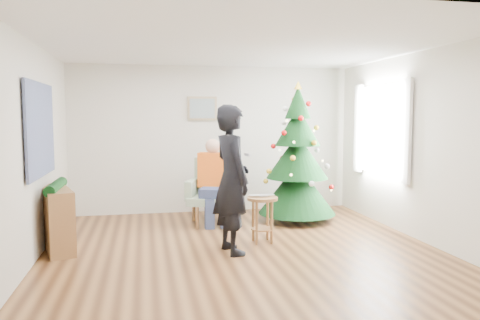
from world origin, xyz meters
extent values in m
plane|color=brown|center=(0.00, 0.00, 0.00)|extent=(5.00, 5.00, 0.00)
plane|color=white|center=(0.00, 0.00, 2.60)|extent=(5.00, 5.00, 0.00)
plane|color=silver|center=(0.00, 2.50, 1.30)|extent=(5.00, 0.00, 5.00)
plane|color=silver|center=(0.00, -2.50, 1.30)|extent=(5.00, 0.00, 5.00)
plane|color=silver|center=(-2.50, 0.00, 1.30)|extent=(0.00, 5.00, 5.00)
plane|color=silver|center=(2.50, 0.00, 1.30)|extent=(0.00, 5.00, 5.00)
cube|color=white|center=(2.47, 1.00, 1.50)|extent=(0.04, 1.30, 1.40)
cube|color=white|center=(2.44, 0.25, 1.50)|extent=(0.05, 0.25, 1.50)
cube|color=white|center=(2.44, 1.75, 1.50)|extent=(0.05, 0.25, 1.50)
cylinder|color=#3F2816|center=(1.23, 1.45, 0.15)|extent=(0.10, 0.10, 0.29)
cone|color=black|center=(1.23, 1.45, 0.53)|extent=(1.26, 1.26, 0.82)
cone|color=black|center=(1.23, 1.45, 1.07)|extent=(1.01, 1.01, 0.73)
cone|color=black|center=(1.23, 1.45, 1.55)|extent=(0.74, 0.74, 0.63)
cone|color=black|center=(1.23, 1.45, 1.94)|extent=(0.43, 0.43, 0.53)
cone|color=gold|center=(1.23, 1.45, 2.21)|extent=(0.14, 0.14, 0.14)
cylinder|color=brown|center=(0.34, 0.25, 0.60)|extent=(0.42, 0.42, 0.04)
cylinder|color=brown|center=(0.34, 0.25, 0.19)|extent=(0.31, 0.31, 0.02)
imported|color=silver|center=(0.34, 0.25, 0.64)|extent=(0.35, 0.23, 0.03)
cube|color=#94AD8B|center=(-0.14, 1.47, 0.39)|extent=(0.94, 0.91, 0.12)
cube|color=#94AD8B|center=(-0.03, 1.78, 0.73)|extent=(0.76, 0.37, 0.60)
cube|color=#94AD8B|center=(-0.48, 1.59, 0.55)|extent=(0.30, 0.60, 0.30)
cube|color=#94AD8B|center=(0.20, 1.36, 0.55)|extent=(0.30, 0.60, 0.30)
cube|color=navy|center=(-0.14, 1.39, 0.52)|extent=(0.56, 0.57, 0.14)
cube|color=#E35D15|center=(-0.14, 1.63, 0.85)|extent=(0.51, 0.37, 0.55)
sphere|color=tan|center=(-0.14, 1.60, 1.23)|extent=(0.24, 0.24, 0.24)
imported|color=black|center=(-0.15, -0.12, 0.93)|extent=(0.58, 0.76, 1.86)
cube|color=white|center=(0.04, -0.15, 1.24)|extent=(0.06, 0.13, 0.04)
cube|color=brown|center=(-2.33, 0.44, 0.40)|extent=(0.58, 1.04, 0.80)
cylinder|color=black|center=(-2.33, 0.44, 0.82)|extent=(0.14, 0.90, 0.14)
cube|color=black|center=(-2.46, 0.30, 1.55)|extent=(0.03, 1.50, 1.15)
cube|color=tan|center=(-0.20, 2.47, 1.85)|extent=(0.52, 0.03, 0.42)
cube|color=gray|center=(-0.20, 2.45, 1.85)|extent=(0.44, 0.02, 0.34)
camera|label=1|loc=(-1.22, -5.81, 1.71)|focal=35.00mm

